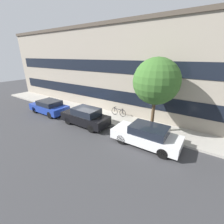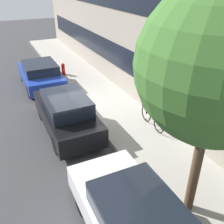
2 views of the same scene
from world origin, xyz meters
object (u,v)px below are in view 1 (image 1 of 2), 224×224
Objects in this scene: parked_car_white at (146,135)px; fire_hydrant at (57,103)px; street_tree at (156,82)px; bicycle at (119,112)px; parked_car_black at (85,117)px; parked_car_blue at (49,107)px.

fire_hydrant is at bearing -7.57° from parked_car_white.
fire_hydrant is 11.04m from street_tree.
bicycle is 5.00m from street_tree.
parked_car_black is 5.17m from parked_car_white.
parked_car_black reaches higher than bicycle.
parked_car_blue is 5.92× the size of fire_hydrant.
parked_car_blue is 0.98× the size of parked_car_black.
street_tree is (10.54, 0.17, 3.28)m from fire_hydrant.
parked_car_white reaches higher than parked_car_blue.
parked_car_white is 6.33× the size of fire_hydrant.
street_tree is (-0.24, 1.60, 3.09)m from parked_car_white.
parked_car_black reaches higher than parked_car_white.
bicycle is (6.13, 2.89, -0.14)m from parked_car_blue.
parked_car_white is at bearing -7.57° from fire_hydrant.
parked_car_blue is 2.57× the size of bicycle.
parked_car_white is (9.95, 0.00, 0.01)m from parked_car_blue.
fire_hydrant is at bearing -59.88° from parked_car_blue.
bicycle is at bearing 11.84° from fire_hydrant.
parked_car_blue is at bearing 26.90° from bicycle.
parked_car_black is (4.78, 0.00, 0.06)m from parked_car_blue.
bicycle is 0.30× the size of street_tree.
parked_car_blue is 6.78m from bicycle.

